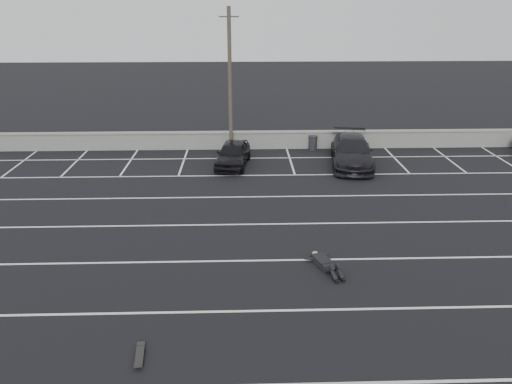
{
  "coord_description": "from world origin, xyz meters",
  "views": [
    {
      "loc": [
        -1.76,
        -15.25,
        8.43
      ],
      "look_at": [
        -1.17,
        4.02,
        1.0
      ],
      "focal_mm": 35.0,
      "sensor_mm": 36.0,
      "label": 1
    }
  ],
  "objects_px": {
    "trash_bin": "(313,143)",
    "person": "(322,258)",
    "car_left": "(233,154)",
    "car_right": "(352,152)",
    "skateboard": "(140,356)",
    "utility_pole": "(230,82)"
  },
  "relations": [
    {
      "from": "utility_pole",
      "to": "trash_bin",
      "type": "bearing_deg",
      "value": 4.67
    },
    {
      "from": "utility_pole",
      "to": "person",
      "type": "relative_size",
      "value": 3.08
    },
    {
      "from": "car_left",
      "to": "car_right",
      "type": "xyz_separation_m",
      "value": [
        6.44,
        -0.08,
        0.09
      ]
    },
    {
      "from": "car_left",
      "to": "skateboard",
      "type": "bearing_deg",
      "value": -89.2
    },
    {
      "from": "person",
      "to": "skateboard",
      "type": "relative_size",
      "value": 3.23
    },
    {
      "from": "car_right",
      "to": "utility_pole",
      "type": "xyz_separation_m",
      "value": [
        -6.58,
        2.63,
        3.36
      ]
    },
    {
      "from": "trash_bin",
      "to": "person",
      "type": "distance_m",
      "value": 14.03
    },
    {
      "from": "utility_pole",
      "to": "person",
      "type": "xyz_separation_m",
      "value": [
        3.3,
        -13.53,
        -3.88
      ]
    },
    {
      "from": "car_right",
      "to": "trash_bin",
      "type": "xyz_separation_m",
      "value": [
        -1.68,
        3.03,
        -0.33
      ]
    },
    {
      "from": "car_left",
      "to": "trash_bin",
      "type": "relative_size",
      "value": 4.58
    },
    {
      "from": "trash_bin",
      "to": "skateboard",
      "type": "distance_m",
      "value": 19.8
    },
    {
      "from": "car_right",
      "to": "utility_pole",
      "type": "relative_size",
      "value": 0.65
    },
    {
      "from": "utility_pole",
      "to": "trash_bin",
      "type": "relative_size",
      "value": 9.49
    },
    {
      "from": "car_left",
      "to": "utility_pole",
      "type": "bearing_deg",
      "value": 101.74
    },
    {
      "from": "car_left",
      "to": "person",
      "type": "xyz_separation_m",
      "value": [
        3.16,
        -10.98,
        -0.42
      ]
    },
    {
      "from": "trash_bin",
      "to": "person",
      "type": "bearing_deg",
      "value": -96.54
    },
    {
      "from": "trash_bin",
      "to": "person",
      "type": "relative_size",
      "value": 0.32
    },
    {
      "from": "car_right",
      "to": "skateboard",
      "type": "height_order",
      "value": "car_right"
    },
    {
      "from": "skateboard",
      "to": "car_right",
      "type": "bearing_deg",
      "value": 55.11
    },
    {
      "from": "car_left",
      "to": "car_right",
      "type": "bearing_deg",
      "value": 7.95
    },
    {
      "from": "car_left",
      "to": "skateboard",
      "type": "distance_m",
      "value": 15.76
    },
    {
      "from": "car_left",
      "to": "person",
      "type": "relative_size",
      "value": 1.49
    }
  ]
}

